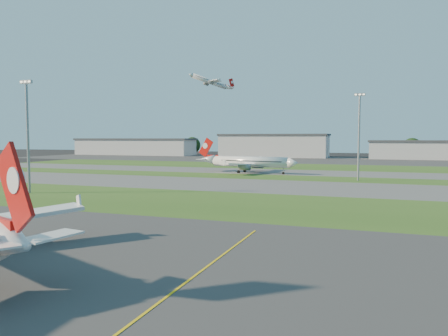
% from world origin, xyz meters
% --- Properties ---
extents(ground, '(700.00, 700.00, 0.00)m').
position_xyz_m(ground, '(0.00, 0.00, 0.00)').
color(ground, black).
rests_on(ground, ground).
extents(apron_near, '(300.00, 70.00, 0.01)m').
position_xyz_m(apron_near, '(0.00, 0.00, 0.01)').
color(apron_near, '#333335').
rests_on(apron_near, ground).
extents(grass_strip_a, '(300.00, 34.00, 0.01)m').
position_xyz_m(grass_strip_a, '(0.00, 52.00, 0.01)').
color(grass_strip_a, '#2E501A').
rests_on(grass_strip_a, ground).
extents(taxiway_a, '(300.00, 32.00, 0.01)m').
position_xyz_m(taxiway_a, '(0.00, 85.00, 0.01)').
color(taxiway_a, '#515154').
rests_on(taxiway_a, ground).
extents(grass_strip_b, '(300.00, 18.00, 0.01)m').
position_xyz_m(grass_strip_b, '(0.00, 110.00, 0.01)').
color(grass_strip_b, '#2E501A').
rests_on(grass_strip_b, ground).
extents(taxiway_b, '(300.00, 26.00, 0.01)m').
position_xyz_m(taxiway_b, '(0.00, 132.00, 0.01)').
color(taxiway_b, '#515154').
rests_on(taxiway_b, ground).
extents(grass_strip_c, '(300.00, 40.00, 0.01)m').
position_xyz_m(grass_strip_c, '(0.00, 165.00, 0.01)').
color(grass_strip_c, '#2E501A').
rests_on(grass_strip_c, ground).
extents(apron_far, '(400.00, 80.00, 0.01)m').
position_xyz_m(apron_far, '(0.00, 225.00, 0.01)').
color(apron_far, '#333335').
rests_on(apron_far, ground).
extents(yellow_line, '(0.25, 60.00, 0.02)m').
position_xyz_m(yellow_line, '(5.00, 0.00, 0.00)').
color(yellow_line, gold).
rests_on(yellow_line, ground).
extents(airliner_taxiing, '(36.31, 30.58, 11.39)m').
position_xyz_m(airliner_taxiing, '(-23.36, 124.13, 4.00)').
color(airliner_taxiing, silver).
rests_on(airliner_taxiing, ground).
extents(airliner_departing, '(22.17, 20.48, 8.93)m').
position_xyz_m(airliner_departing, '(-79.80, 228.69, 47.62)').
color(airliner_departing, silver).
extents(light_mast_west, '(3.20, 0.70, 25.80)m').
position_xyz_m(light_mast_west, '(-55.00, 52.00, 14.81)').
color(light_mast_west, gray).
rests_on(light_mast_west, ground).
extents(light_mast_centre, '(3.20, 0.70, 25.80)m').
position_xyz_m(light_mast_centre, '(15.00, 108.00, 14.81)').
color(light_mast_centre, gray).
rests_on(light_mast_centre, ground).
extents(hangar_far_west, '(91.80, 23.00, 12.20)m').
position_xyz_m(hangar_far_west, '(-150.00, 255.00, 6.14)').
color(hangar_far_west, '#A5A9AD').
rests_on(hangar_far_west, ground).
extents(hangar_west, '(71.40, 23.00, 15.20)m').
position_xyz_m(hangar_west, '(-45.00, 255.00, 7.64)').
color(hangar_west, '#A5A9AD').
rests_on(hangar_west, ground).
extents(hangar_east, '(81.60, 23.00, 11.20)m').
position_xyz_m(hangar_east, '(55.00, 255.00, 5.64)').
color(hangar_east, '#A5A9AD').
rests_on(hangar_east, ground).
extents(tree_far_west, '(11.00, 11.00, 12.00)m').
position_xyz_m(tree_far_west, '(-190.00, 268.00, 6.49)').
color(tree_far_west, black).
rests_on(tree_far_west, ground).
extents(tree_west, '(12.10, 12.10, 13.20)m').
position_xyz_m(tree_west, '(-110.00, 270.00, 7.14)').
color(tree_west, black).
rests_on(tree_west, ground).
extents(tree_mid_west, '(9.90, 9.90, 10.80)m').
position_xyz_m(tree_mid_west, '(-20.00, 266.00, 5.84)').
color(tree_mid_west, black).
rests_on(tree_mid_west, ground).
extents(tree_mid_east, '(11.55, 11.55, 12.60)m').
position_xyz_m(tree_mid_east, '(40.00, 269.00, 6.81)').
color(tree_mid_east, black).
rests_on(tree_mid_east, ground).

